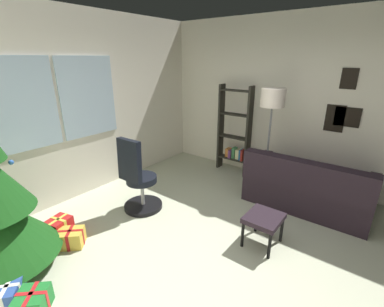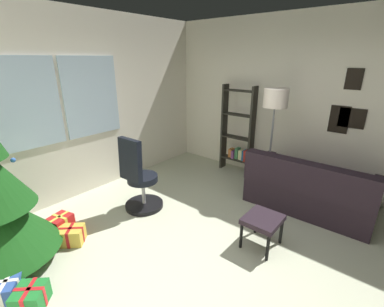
{
  "view_description": "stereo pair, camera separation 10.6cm",
  "coord_description": "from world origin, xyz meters",
  "px_view_note": "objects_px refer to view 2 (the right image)",
  "views": [
    {
      "loc": [
        -2.18,
        -1.18,
        2.11
      ],
      "look_at": [
        0.33,
        0.75,
        0.97
      ],
      "focal_mm": 24.79,
      "sensor_mm": 36.0,
      "label": 1
    },
    {
      "loc": [
        -2.11,
        -1.27,
        2.11
      ],
      "look_at": [
        0.33,
        0.75,
        0.97
      ],
      "focal_mm": 24.79,
      "sensor_mm": 36.0,
      "label": 2
    }
  ],
  "objects_px": {
    "footstool": "(263,222)",
    "floor_lamp": "(275,106)",
    "gift_box_red": "(61,225)",
    "office_chair": "(139,182)",
    "gift_box_blue": "(8,290)",
    "couch": "(316,189)",
    "gift_box_gold": "(71,235)",
    "bookshelf": "(238,135)",
    "gift_box_green": "(31,297)"
  },
  "relations": [
    {
      "from": "gift_box_red",
      "to": "gift_box_blue",
      "type": "height_order",
      "value": "gift_box_red"
    },
    {
      "from": "footstool",
      "to": "gift_box_green",
      "type": "bearing_deg",
      "value": 149.7
    },
    {
      "from": "gift_box_red",
      "to": "gift_box_green",
      "type": "distance_m",
      "value": 1.08
    },
    {
      "from": "couch",
      "to": "floor_lamp",
      "type": "xyz_separation_m",
      "value": [
        0.01,
        0.77,
        1.15
      ]
    },
    {
      "from": "gift_box_red",
      "to": "floor_lamp",
      "type": "bearing_deg",
      "value": -28.84
    },
    {
      "from": "office_chair",
      "to": "gift_box_blue",
      "type": "bearing_deg",
      "value": -170.99
    },
    {
      "from": "gift_box_gold",
      "to": "bookshelf",
      "type": "bearing_deg",
      "value": -7.35
    },
    {
      "from": "footstool",
      "to": "bookshelf",
      "type": "xyz_separation_m",
      "value": [
        1.75,
        1.38,
        0.42
      ]
    },
    {
      "from": "gift_box_gold",
      "to": "floor_lamp",
      "type": "distance_m",
      "value": 3.3
    },
    {
      "from": "couch",
      "to": "gift_box_green",
      "type": "xyz_separation_m",
      "value": [
        -3.41,
        1.44,
        -0.19
      ]
    },
    {
      "from": "bookshelf",
      "to": "couch",
      "type": "bearing_deg",
      "value": -104.69
    },
    {
      "from": "couch",
      "to": "floor_lamp",
      "type": "height_order",
      "value": "floor_lamp"
    },
    {
      "from": "footstool",
      "to": "floor_lamp",
      "type": "bearing_deg",
      "value": 22.21
    },
    {
      "from": "gift_box_green",
      "to": "office_chair",
      "type": "height_order",
      "value": "office_chair"
    },
    {
      "from": "footstool",
      "to": "gift_box_blue",
      "type": "height_order",
      "value": "footstool"
    },
    {
      "from": "gift_box_red",
      "to": "bookshelf",
      "type": "height_order",
      "value": "bookshelf"
    },
    {
      "from": "gift_box_gold",
      "to": "floor_lamp",
      "type": "bearing_deg",
      "value": -24.26
    },
    {
      "from": "couch",
      "to": "footstool",
      "type": "xyz_separation_m",
      "value": [
        -1.33,
        0.22,
        0.04
      ]
    },
    {
      "from": "couch",
      "to": "floor_lamp",
      "type": "distance_m",
      "value": 1.39
    },
    {
      "from": "footstool",
      "to": "gift_box_gold",
      "type": "xyz_separation_m",
      "value": [
        -1.41,
        1.79,
        -0.23
      ]
    },
    {
      "from": "couch",
      "to": "gift_box_blue",
      "type": "bearing_deg",
      "value": 154.45
    },
    {
      "from": "footstool",
      "to": "gift_box_gold",
      "type": "relative_size",
      "value": 1.18
    },
    {
      "from": "gift_box_red",
      "to": "floor_lamp",
      "type": "relative_size",
      "value": 0.19
    },
    {
      "from": "gift_box_green",
      "to": "gift_box_blue",
      "type": "relative_size",
      "value": 1.06
    },
    {
      "from": "couch",
      "to": "footstool",
      "type": "bearing_deg",
      "value": 170.42
    },
    {
      "from": "gift_box_green",
      "to": "floor_lamp",
      "type": "bearing_deg",
      "value": -11.06
    },
    {
      "from": "bookshelf",
      "to": "gift_box_green",
      "type": "bearing_deg",
      "value": -177.54
    },
    {
      "from": "gift_box_red",
      "to": "office_chair",
      "type": "relative_size",
      "value": 0.28
    },
    {
      "from": "footstool",
      "to": "bookshelf",
      "type": "height_order",
      "value": "bookshelf"
    },
    {
      "from": "gift_box_red",
      "to": "bookshelf",
      "type": "bearing_deg",
      "value": -12.14
    },
    {
      "from": "gift_box_blue",
      "to": "floor_lamp",
      "type": "height_order",
      "value": "floor_lamp"
    },
    {
      "from": "footstool",
      "to": "office_chair",
      "type": "relative_size",
      "value": 0.39
    },
    {
      "from": "gift_box_gold",
      "to": "office_chair",
      "type": "distance_m",
      "value": 1.1
    },
    {
      "from": "gift_box_blue",
      "to": "floor_lamp",
      "type": "distance_m",
      "value": 3.87
    },
    {
      "from": "footstool",
      "to": "gift_box_gold",
      "type": "height_order",
      "value": "footstool"
    },
    {
      "from": "gift_box_gold",
      "to": "gift_box_blue",
      "type": "relative_size",
      "value": 1.1
    },
    {
      "from": "gift_box_green",
      "to": "couch",
      "type": "bearing_deg",
      "value": -22.9
    },
    {
      "from": "office_chair",
      "to": "bookshelf",
      "type": "height_order",
      "value": "bookshelf"
    },
    {
      "from": "gift_box_blue",
      "to": "bookshelf",
      "type": "distance_m",
      "value": 3.98
    },
    {
      "from": "couch",
      "to": "bookshelf",
      "type": "distance_m",
      "value": 1.72
    },
    {
      "from": "footstool",
      "to": "gift_box_red",
      "type": "height_order",
      "value": "footstool"
    },
    {
      "from": "bookshelf",
      "to": "floor_lamp",
      "type": "xyz_separation_m",
      "value": [
        -0.41,
        -0.83,
        0.69
      ]
    },
    {
      "from": "gift_box_green",
      "to": "bookshelf",
      "type": "distance_m",
      "value": 3.89
    },
    {
      "from": "gift_box_green",
      "to": "gift_box_blue",
      "type": "xyz_separation_m",
      "value": [
        -0.1,
        0.24,
        0.01
      ]
    },
    {
      "from": "footstool",
      "to": "floor_lamp",
      "type": "distance_m",
      "value": 1.82
    },
    {
      "from": "couch",
      "to": "floor_lamp",
      "type": "bearing_deg",
      "value": 89.09
    },
    {
      "from": "gift_box_blue",
      "to": "office_chair",
      "type": "xyz_separation_m",
      "value": [
        1.81,
        0.29,
        0.33
      ]
    },
    {
      "from": "gift_box_red",
      "to": "office_chair",
      "type": "bearing_deg",
      "value": -17.12
    },
    {
      "from": "couch",
      "to": "gift_box_gold",
      "type": "xyz_separation_m",
      "value": [
        -2.74,
        2.01,
        -0.19
      ]
    },
    {
      "from": "gift_box_blue",
      "to": "floor_lamp",
      "type": "bearing_deg",
      "value": -14.43
    }
  ]
}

